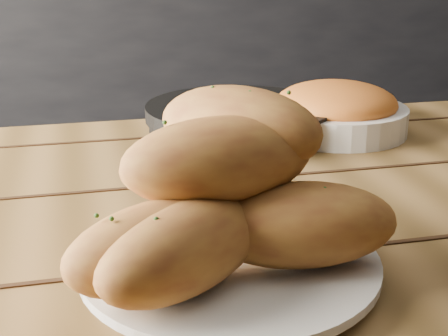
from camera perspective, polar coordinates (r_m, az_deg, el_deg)
counter at (r=2.73m, az=4.26°, el=7.48°), size 2.80×0.60×0.90m
table at (r=0.69m, az=-2.45°, el=-11.99°), size 1.63×0.82×0.75m
plate at (r=0.54m, az=0.50°, el=-8.84°), size 0.25×0.25×0.02m
bread_rolls at (r=0.50m, az=-0.35°, el=-2.88°), size 0.28×0.27×0.14m
skillet at (r=0.93m, az=1.55°, el=4.54°), size 0.41×0.28×0.05m
bowl at (r=0.95m, az=10.19°, el=5.20°), size 0.21×0.21×0.08m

